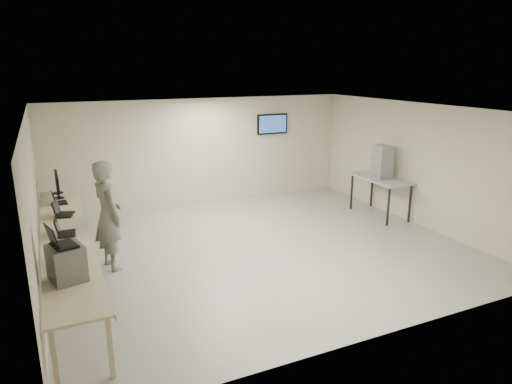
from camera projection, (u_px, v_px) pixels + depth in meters
name	position (u px, v px, depth m)	size (l,w,h in m)	color
room	(261.00, 181.00, 8.96)	(8.01, 7.01, 2.81)	#9F9E95
workbench	(66.00, 238.00, 7.60)	(0.76, 6.00, 0.90)	tan
equipment_box	(66.00, 263.00, 5.88)	(0.40, 0.46, 0.47)	slate
laptop_on_box	(59.00, 241.00, 5.78)	(0.39, 0.43, 0.29)	black
laptop_0	(69.00, 258.00, 6.47)	(0.33, 0.37, 0.25)	black
laptop_1	(63.00, 231.00, 7.50)	(0.33, 0.40, 0.29)	black
laptop_2	(61.00, 212.00, 8.47)	(0.41, 0.45, 0.30)	black
laptop_3	(58.00, 200.00, 9.21)	(0.30, 0.36, 0.26)	black
monitor_near	(57.00, 185.00, 9.52)	(0.22, 0.49, 0.49)	black
monitor_far	(57.00, 180.00, 9.90)	(0.22, 0.49, 0.49)	black
soldier	(108.00, 215.00, 8.17)	(0.73, 0.48, 2.01)	#535648
side_table	(381.00, 181.00, 11.12)	(0.75, 1.60, 0.96)	#9D9D9D
storage_bins	(382.00, 162.00, 10.99)	(0.38, 0.42, 0.80)	#96999C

